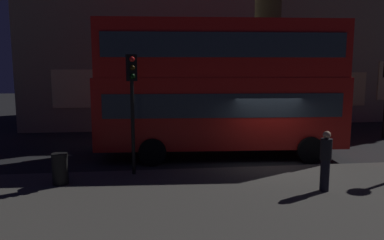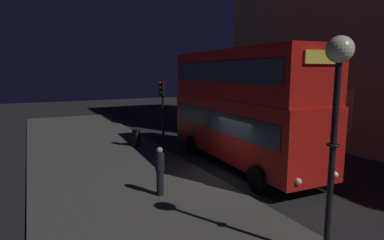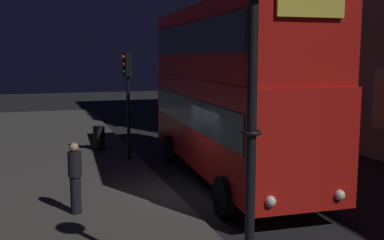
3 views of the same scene
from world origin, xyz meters
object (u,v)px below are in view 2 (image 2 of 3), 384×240
Objects in this scene: pedestrian at (160,170)px; double_decker_bus at (240,102)px; street_lamp at (337,87)px; traffic_light_near_kerb at (162,100)px; litter_bin at (136,138)px.

double_decker_bus is at bearing 91.52° from pedestrian.
pedestrian is (-5.39, -2.04, -3.11)m from street_lamp.
double_decker_bus is at bearing 158.92° from street_lamp.
street_lamp is at bearing -14.21° from traffic_light_near_kerb.
street_lamp is 13.56m from litter_bin.
traffic_light_near_kerb is 3.31m from litter_bin.
litter_bin is (-7.70, 1.54, -0.43)m from pedestrian.
litter_bin is (-5.58, -3.39, -2.44)m from double_decker_bus.
street_lamp is 6.54m from pedestrian.
street_lamp is (10.90, -0.31, 1.19)m from traffic_light_near_kerb.
double_decker_bus is 6.97m from litter_bin.
litter_bin is at bearing -172.20° from traffic_light_near_kerb.
street_lamp is at bearing -1.03° from pedestrian.
traffic_light_near_kerb is at bearing 135.14° from pedestrian.
double_decker_bus reaches higher than litter_bin.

